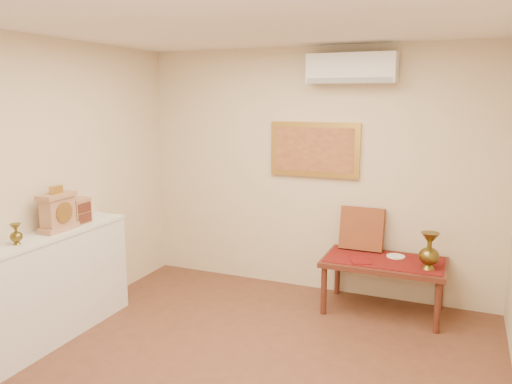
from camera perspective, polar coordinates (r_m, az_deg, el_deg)
The scene contains 15 objects.
ceiling at distance 3.45m, azimuth -3.81°, elevation 19.75°, with size 4.50×4.50×0.00m, color white.
wall_back at distance 5.57m, azimuth 6.72°, elevation 2.31°, with size 4.00×0.02×2.70m, color beige.
wall_left at distance 4.72m, azimuth -25.89°, elevation -0.22°, with size 0.02×4.50×2.70m, color beige.
brass_urn_small at distance 4.51m, azimuth -25.76°, elevation -4.04°, with size 0.10×0.10×0.22m, color brown, non-canonical shape.
table_cloth at distance 5.23m, azimuth 14.45°, elevation -7.49°, with size 1.14×0.59×0.01m, color maroon.
brass_urn_tall at distance 5.01m, azimuth 19.22°, elevation -5.93°, with size 0.19×0.19×0.43m, color brown, non-canonical shape.
plate at distance 5.33m, azimuth 15.68°, elevation -7.09°, with size 0.19×0.19×0.01m, color white.
menu at distance 5.12m, azimuth 11.80°, elevation -7.63°, with size 0.18×0.25×0.01m, color #650D0E.
cushion at distance 5.44m, azimuth 12.00°, elevation -4.10°, with size 0.46×0.10×0.46m, color maroon.
display_ledge at distance 4.82m, azimuth -23.64°, elevation -10.46°, with size 0.37×2.02×0.98m.
mantel_clock at distance 4.81m, azimuth -21.70°, elevation -2.10°, with size 0.17×0.36×0.41m.
wooden_chest at distance 5.02m, azimuth -19.62°, elevation -2.04°, with size 0.16×0.21×0.24m.
low_table at distance 5.25m, azimuth 14.42°, elevation -8.21°, with size 1.20×0.70×0.55m.
painting at distance 5.51m, azimuth 6.70°, elevation 4.85°, with size 1.00×0.06×0.60m.
ac_unit at distance 5.30m, azimuth 10.87°, elevation 13.68°, with size 0.90×0.25×0.30m.
Camera 1 is at (1.51, -3.05, 2.16)m, focal length 35.00 mm.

